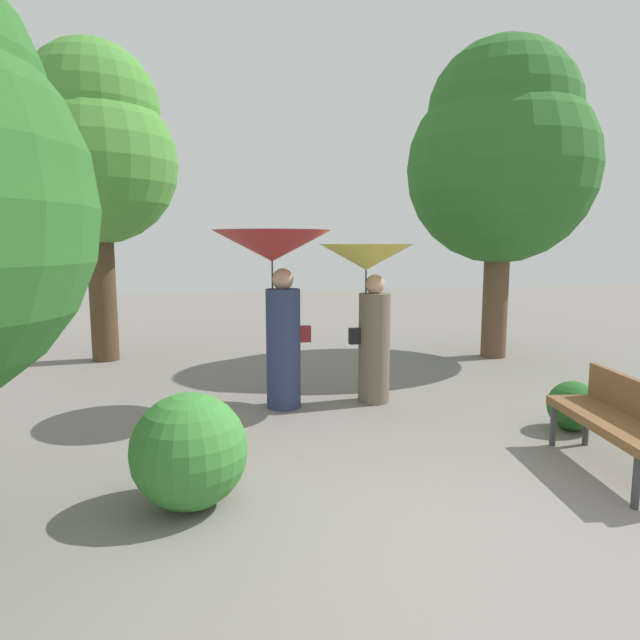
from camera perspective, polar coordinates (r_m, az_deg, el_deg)
name	(u,v)px	position (r m, az deg, el deg)	size (l,w,h in m)	color
ground_plane	(458,549)	(4.08, 14.01, -21.95)	(40.00, 40.00, 0.00)	slate
person_left	(275,274)	(6.68, -4.64, 4.80)	(1.41, 1.41, 2.17)	navy
person_right	(369,288)	(6.94, 5.07, 3.26)	(1.17, 1.17, 2.01)	#6B5B4C
park_bench	(619,417)	(5.58, 28.49, -8.74)	(0.75, 1.56, 0.83)	#38383D
tree_near_right	(502,153)	(10.37, 18.22, 16.06)	(3.23, 3.23, 5.45)	brown
tree_mid_left	(95,147)	(10.30, -22.20, 16.19)	(2.68, 2.68, 5.31)	#4C3823
bush_path_left	(573,406)	(6.67, 24.62, -8.04)	(0.54, 0.54, 0.54)	#235B23
bush_path_right	(189,451)	(4.45, -13.33, -12.99)	(0.89, 0.89, 0.89)	#387F33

